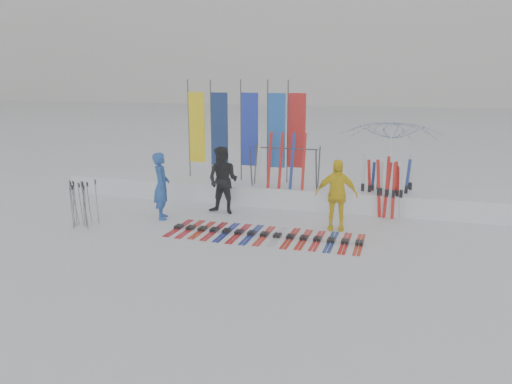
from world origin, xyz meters
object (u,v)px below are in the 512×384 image
(person_blue, at_px, (161,186))
(tent_canopy, at_px, (389,163))
(person_black, at_px, (223,180))
(ski_rack, at_px, (285,161))
(person_yellow, at_px, (336,195))
(ski_row, at_px, (264,235))

(person_blue, bearing_deg, tent_canopy, -88.01)
(tent_canopy, bearing_deg, person_black, -155.83)
(ski_rack, bearing_deg, person_yellow, -47.52)
(ski_row, height_order, ski_rack, ski_rack)
(person_yellow, height_order, ski_rack, person_yellow)
(person_black, bearing_deg, person_yellow, -3.60)
(person_black, height_order, person_yellow, person_black)
(person_black, height_order, tent_canopy, tent_canopy)
(person_black, bearing_deg, ski_row, -37.61)
(ski_row, bearing_deg, person_black, 134.67)
(ski_rack, bearing_deg, ski_row, -85.99)
(person_blue, xyz_separation_m, person_yellow, (4.78, 0.35, -0.01))
(person_blue, relative_size, ski_row, 0.39)
(tent_canopy, height_order, ski_row, tent_canopy)
(person_black, relative_size, person_yellow, 1.05)
(person_yellow, distance_m, tent_canopy, 3.00)
(person_black, xyz_separation_m, ski_row, (1.73, -1.75, -0.94))
(tent_canopy, height_order, ski_rack, tent_canopy)
(tent_canopy, bearing_deg, ski_row, -126.67)
(person_black, height_order, ski_row, person_black)
(person_blue, height_order, ski_rack, person_blue)
(person_blue, relative_size, ski_rack, 0.92)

